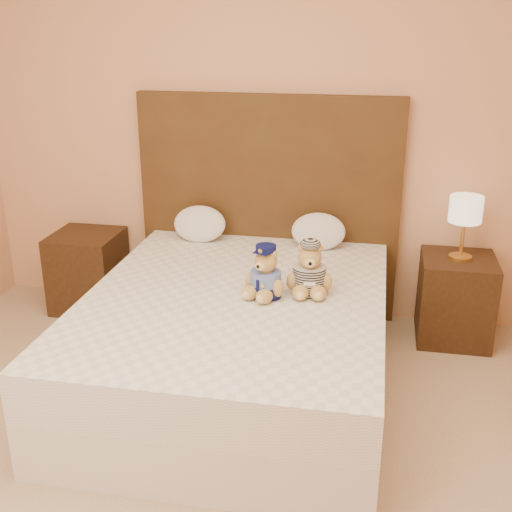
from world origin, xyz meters
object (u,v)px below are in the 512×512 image
(lamp, at_px, (465,212))
(pillow_right, at_px, (318,230))
(nightstand_left, at_px, (88,271))
(nightstand_right, at_px, (455,299))
(teddy_police, at_px, (266,271))
(pillow_left, at_px, (200,222))
(teddy_prisoner, at_px, (310,269))
(bed, at_px, (236,339))

(lamp, relative_size, pillow_right, 1.15)
(nightstand_left, bearing_deg, nightstand_right, 0.00)
(nightstand_left, height_order, teddy_police, teddy_police)
(lamp, distance_m, pillow_right, 0.91)
(nightstand_right, bearing_deg, nightstand_left, 180.00)
(nightstand_left, height_order, pillow_left, pillow_left)
(teddy_prisoner, bearing_deg, bed, -174.52)
(nightstand_left, relative_size, pillow_right, 1.58)
(nightstand_right, relative_size, teddy_police, 1.92)
(lamp, height_order, teddy_prisoner, lamp)
(teddy_police, bearing_deg, pillow_right, 100.09)
(pillow_right, bearing_deg, bed, -113.54)
(teddy_police, bearing_deg, teddy_prisoner, 43.32)
(teddy_police, distance_m, teddy_prisoner, 0.24)
(teddy_police, relative_size, pillow_right, 0.83)
(nightstand_right, distance_m, teddy_police, 1.41)
(teddy_police, bearing_deg, bed, -153.76)
(bed, distance_m, teddy_police, 0.45)
(bed, xyz_separation_m, pillow_right, (0.36, 0.83, 0.40))
(nightstand_left, bearing_deg, pillow_left, 2.10)
(nightstand_right, xyz_separation_m, pillow_left, (-1.68, 0.03, 0.40))
(lamp, xyz_separation_m, pillow_left, (-1.68, 0.03, -0.17))
(bed, height_order, teddy_prisoner, teddy_prisoner)
(bed, height_order, pillow_right, pillow_right)
(nightstand_right, height_order, teddy_police, teddy_police)
(teddy_police, xyz_separation_m, teddy_prisoner, (0.22, 0.08, 0.00))
(bed, xyz_separation_m, nightstand_left, (-1.25, 0.80, -0.00))
(bed, xyz_separation_m, teddy_police, (0.17, 0.01, 0.42))
(bed, distance_m, lamp, 1.59)
(nightstand_left, height_order, nightstand_right, same)
(lamp, height_order, pillow_left, lamp)
(teddy_prisoner, bearing_deg, teddy_police, -167.52)
(nightstand_right, distance_m, lamp, 0.57)
(nightstand_left, bearing_deg, bed, -32.62)
(teddy_police, height_order, teddy_prisoner, teddy_prisoner)
(bed, height_order, nightstand_left, same)
(nightstand_right, xyz_separation_m, teddy_prisoner, (-0.86, -0.71, 0.42))
(nightstand_right, xyz_separation_m, lamp, (-0.00, 0.00, 0.57))
(bed, bearing_deg, pillow_right, 66.46)
(teddy_prisoner, height_order, pillow_right, teddy_prisoner)
(nightstand_right, distance_m, teddy_prisoner, 1.19)
(bed, bearing_deg, nightstand_left, 147.38)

